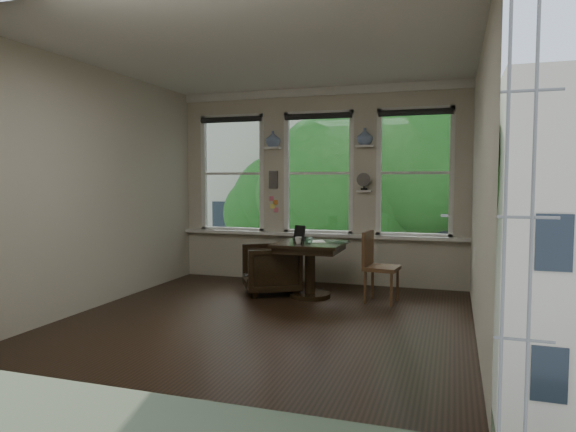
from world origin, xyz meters
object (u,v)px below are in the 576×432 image
(side_chair_right, at_px, (382,267))
(mug, at_px, (298,240))
(table, at_px, (310,270))
(laptop, at_px, (337,243))
(armchair_left, at_px, (271,269))

(side_chair_right, distance_m, mug, 1.15)
(table, height_order, side_chair_right, side_chair_right)
(table, relative_size, side_chair_right, 0.98)
(laptop, xyz_separation_m, mug, (-0.48, -0.17, 0.03))
(side_chair_right, bearing_deg, armchair_left, 95.17)
(laptop, bearing_deg, mug, -138.64)
(armchair_left, xyz_separation_m, mug, (0.47, -0.23, 0.45))
(side_chair_right, bearing_deg, table, 97.11)
(table, relative_size, laptop, 2.80)
(side_chair_right, bearing_deg, laptop, 97.81)
(armchair_left, xyz_separation_m, laptop, (0.96, -0.06, 0.42))
(side_chair_right, xyz_separation_m, mug, (-1.08, -0.17, 0.34))
(armchair_left, bearing_deg, side_chair_right, 58.47)
(armchair_left, bearing_deg, table, 55.29)
(table, relative_size, armchair_left, 1.19)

